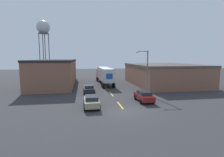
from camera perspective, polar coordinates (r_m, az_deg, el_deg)
The scene contains 10 objects.
ground_plane at distance 20.70m, azimuth 4.28°, elevation -10.71°, with size 160.00×160.00×0.00m, color #333335.
road_centerline at distance 30.12m, azimuth -0.20°, elevation -5.11°, with size 0.20×17.88×0.01m.
warehouse_left at distance 42.41m, azimuth -17.94°, elevation 1.98°, with size 8.57×21.75×5.78m.
warehouse_right at distance 42.55m, azimuth 16.43°, elevation 1.32°, with size 14.12×18.57×4.72m.
semi_truck at distance 41.48m, azimuth -2.52°, elevation 1.44°, with size 2.96×14.16×3.93m.
parked_car_left_near at distance 22.25m, azimuth -6.71°, elevation -7.35°, with size 1.98×4.28×1.50m.
parked_car_left_far at distance 30.98m, azimuth -7.50°, elevation -3.33°, with size 1.98×4.28×1.50m.
parked_car_right_near at distance 25.37m, azimuth 10.38°, elevation -5.65°, with size 1.98×4.28×1.50m.
water_tower at distance 72.45m, azimuth -21.53°, elevation 15.00°, with size 4.93×4.93×20.04m.
street_lamp at distance 29.54m, azimuth 11.01°, elevation 2.95°, with size 2.20×0.32×7.40m.
Camera 1 is at (-4.71, -19.18, 6.22)m, focal length 28.00 mm.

